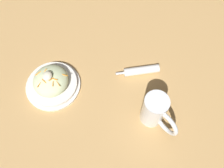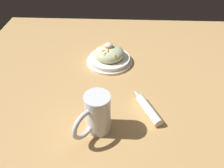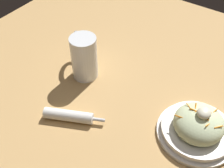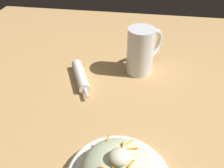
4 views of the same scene
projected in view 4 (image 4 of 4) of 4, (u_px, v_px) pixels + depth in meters
name	position (u px, v px, depth m)	size (l,w,h in m)	color
ground_plane	(115.00, 107.00, 0.65)	(1.43, 1.43, 0.00)	tan
beer_mug	(141.00, 53.00, 0.75)	(0.12, 0.14, 0.15)	white
napkin_roll	(80.00, 76.00, 0.74)	(0.10, 0.17, 0.03)	white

